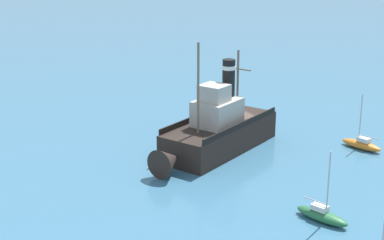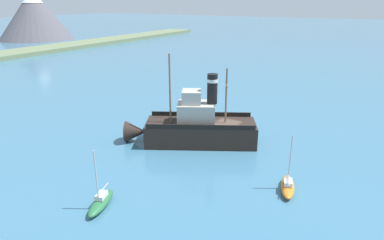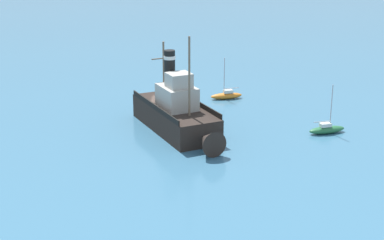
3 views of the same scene
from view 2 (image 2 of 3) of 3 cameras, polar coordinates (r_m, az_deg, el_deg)
name	(u,v)px [view 2 (image 2 of 3)]	position (r m, az deg, el deg)	size (l,w,h in m)	color
ground_plane	(227,143)	(38.45, 5.82, -3.84)	(600.00, 600.00, 0.00)	teal
old_tugboat	(195,127)	(37.73, 0.51, -1.21)	(9.61, 14.34, 9.90)	#2D231E
sailboat_orange	(288,186)	(30.11, 15.65, -10.56)	(3.96, 2.10, 4.90)	orange
sailboat_green	(101,202)	(27.90, -14.94, -13.07)	(3.95, 2.27, 4.90)	#286B3D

